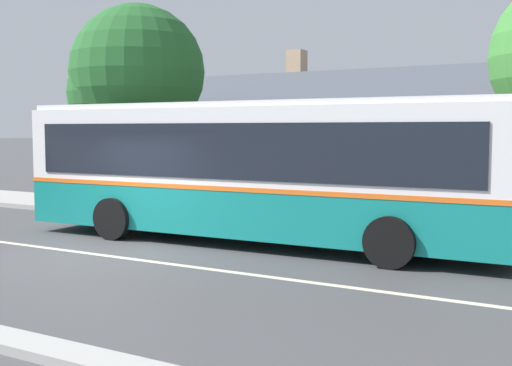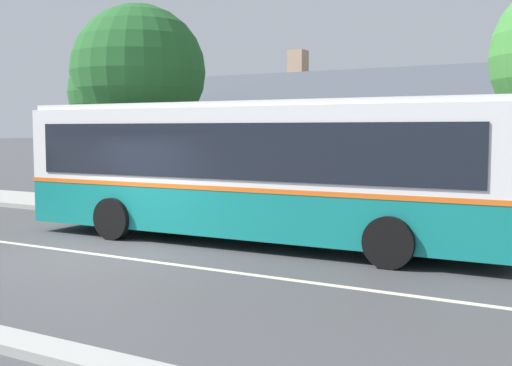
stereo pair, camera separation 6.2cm
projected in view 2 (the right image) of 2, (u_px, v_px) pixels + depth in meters
name	position (u px, v px, depth m)	size (l,w,h in m)	color
ground_plane	(99.00, 255.00, 13.41)	(300.00, 300.00, 0.00)	#424244
sidewalk_far	(246.00, 217.00, 18.57)	(60.00, 3.00, 0.15)	#9E9E99
lane_divider_stripe	(99.00, 254.00, 13.41)	(60.00, 0.16, 0.01)	beige
community_building	(424.00, 152.00, 24.13)	(21.86, 10.64, 6.02)	tan
transit_bus	(255.00, 168.00, 14.71)	(11.65, 3.00, 3.22)	#147F7A
bench_by_building	(98.00, 193.00, 20.50)	(1.80, 0.51, 0.94)	brown
street_tree_secondary	(133.00, 78.00, 20.86)	(4.37, 4.37, 6.66)	#4C3828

